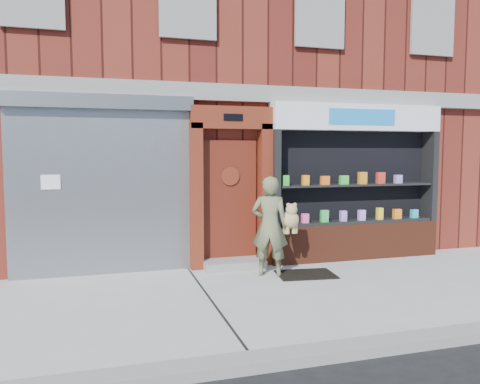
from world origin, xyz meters
name	(u,v)px	position (x,y,z in m)	size (l,w,h in m)	color
ground	(312,291)	(0.00, 0.00, 0.00)	(80.00, 80.00, 0.00)	#9E9E99
curb	(398,343)	(0.00, -2.15, 0.06)	(60.00, 0.30, 0.12)	gray
building	(218,80)	(0.00, 5.99, 4.00)	(12.00, 8.16, 8.00)	#591B14
shutter_bay	(102,174)	(-3.00, 1.93, 1.72)	(3.10, 0.30, 3.04)	gray
red_door_bay	(231,187)	(-0.75, 1.86, 1.46)	(1.52, 0.58, 2.90)	#611F10
pharmacy_bay	(355,189)	(1.75, 1.81, 1.37)	(3.50, 0.41, 3.00)	maroon
woman	(271,225)	(-0.27, 1.04, 0.86)	(0.87, 0.64, 1.69)	#616643
doormat	(306,274)	(0.30, 0.88, 0.01)	(0.96, 0.67, 0.02)	black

